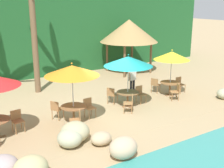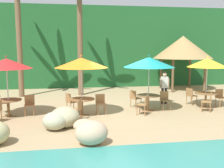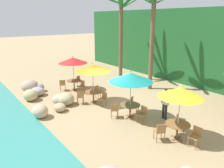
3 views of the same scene
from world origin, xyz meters
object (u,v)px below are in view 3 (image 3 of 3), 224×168
at_px(chair_red_inland, 80,80).
at_px(chair_orange_left, 80,97).
at_px(chair_orange_seaward, 103,98).
at_px(chair_yellow_seaward, 196,135).
at_px(chair_red_seaward, 82,86).
at_px(palm_tree_second, 152,28).
at_px(palm_tree_nearest, 121,23).
at_px(chair_yellow_inland, 180,121).
at_px(umbrella_teal, 131,77).
at_px(dining_table_red, 74,82).
at_px(dining_table_yellow, 178,126).
at_px(umbrella_red, 73,60).
at_px(waiter_in_white, 165,102).
at_px(chair_teal_seaward, 142,113).
at_px(chair_orange_inland, 98,91).
at_px(chair_yellow_left, 160,131).
at_px(chair_teal_inland, 133,103).
at_px(umbrella_orange, 93,68).
at_px(chair_red_left, 63,84).
at_px(umbrella_yellow, 181,92).
at_px(chair_teal_left, 115,109).
at_px(dining_table_teal, 130,107).
at_px(dining_table_orange, 93,93).

bearing_deg(chair_red_inland, chair_orange_left, -28.34).
relative_size(chair_orange_seaward, chair_yellow_seaward, 1.00).
relative_size(chair_red_seaward, palm_tree_second, 0.12).
xyz_separation_m(palm_tree_nearest, palm_tree_second, (3.56, -0.03, -0.31)).
relative_size(chair_orange_seaward, chair_yellow_inland, 1.00).
height_order(umbrella_teal, chair_yellow_inland, umbrella_teal).
xyz_separation_m(chair_red_inland, chair_yellow_seaward, (10.47, -0.29, 0.00)).
relative_size(dining_table_red, chair_red_seaward, 1.26).
bearing_deg(palm_tree_second, dining_table_yellow, -36.96).
height_order(umbrella_red, dining_table_yellow, umbrella_red).
xyz_separation_m(chair_red_inland, chair_yellow_inland, (9.20, 0.34, 0.00)).
relative_size(chair_yellow_inland, waiter_in_white, 0.51).
bearing_deg(dining_table_yellow, chair_yellow_inland, 120.18).
bearing_deg(chair_teal_seaward, chair_orange_inland, 177.43).
bearing_deg(chair_yellow_left, dining_table_yellow, 68.82).
distance_m(chair_teal_inland, palm_tree_second, 6.19).
height_order(chair_teal_seaward, palm_tree_second, palm_tree_second).
bearing_deg(chair_red_seaward, waiter_in_white, 11.25).
bearing_deg(palm_tree_nearest, chair_yellow_inland, -22.54).
bearing_deg(chair_orange_left, palm_tree_nearest, 118.56).
relative_size(umbrella_orange, chair_yellow_seaward, 3.02).
bearing_deg(umbrella_red, chair_teal_inland, 8.36).
xyz_separation_m(umbrella_orange, dining_table_yellow, (6.07, 0.57, -1.68)).
xyz_separation_m(chair_red_left, chair_orange_inland, (2.89, 1.25, 0.00)).
bearing_deg(chair_orange_inland, umbrella_orange, -54.10).
bearing_deg(chair_yellow_left, chair_red_seaward, 175.38).
height_order(chair_red_seaward, waiter_in_white, waiter_in_white).
height_order(chair_red_left, umbrella_yellow, umbrella_yellow).
relative_size(umbrella_orange, umbrella_yellow, 1.03).
bearing_deg(chair_teal_inland, dining_table_yellow, -8.53).
xyz_separation_m(umbrella_yellow, chair_yellow_inland, (-0.43, 0.74, -1.70)).
height_order(chair_red_inland, palm_tree_nearest, palm_tree_nearest).
relative_size(umbrella_orange, chair_orange_seaward, 3.02).
bearing_deg(chair_red_inland, chair_red_seaward, -23.10).
bearing_deg(dining_table_red, chair_teal_left, -6.05).
height_order(chair_orange_inland, chair_yellow_inland, same).
bearing_deg(chair_yellow_inland, umbrella_teal, -160.13).
xyz_separation_m(umbrella_red, chair_orange_left, (2.87, -1.07, -1.76)).
relative_size(chair_red_inland, chair_teal_left, 1.00).
bearing_deg(dining_table_teal, chair_teal_left, -118.58).
xyz_separation_m(dining_table_red, dining_table_teal, (6.19, 0.14, 0.00)).
xyz_separation_m(chair_red_seaward, chair_yellow_left, (8.02, -0.65, 0.00)).
bearing_deg(umbrella_orange, umbrella_yellow, 5.33).
relative_size(chair_red_inland, dining_table_teal, 0.79).
bearing_deg(chair_teal_left, dining_table_yellow, 15.39).
bearing_deg(umbrella_teal, umbrella_yellow, 3.47).
height_order(dining_table_orange, palm_tree_nearest, palm_tree_nearest).
relative_size(dining_table_teal, chair_yellow_inland, 1.26).
distance_m(dining_table_red, palm_tree_second, 7.00).
relative_size(chair_orange_seaward, umbrella_teal, 0.33).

